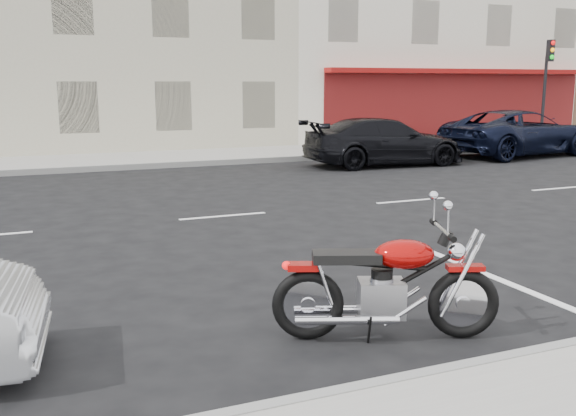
% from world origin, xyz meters
% --- Properties ---
extents(ground, '(120.00, 120.00, 0.00)m').
position_xyz_m(ground, '(0.00, 0.00, 0.00)').
color(ground, black).
rests_on(ground, ground).
extents(sidewalk_far, '(80.00, 3.40, 0.15)m').
position_xyz_m(sidewalk_far, '(-5.00, 8.70, 0.07)').
color(sidewalk_far, gray).
rests_on(sidewalk_far, ground).
extents(curb_far, '(80.00, 0.12, 0.16)m').
position_xyz_m(curb_far, '(-5.00, 7.00, 0.08)').
color(curb_far, gray).
rests_on(curb_far, ground).
extents(traffic_light, '(0.26, 0.30, 3.80)m').
position_xyz_m(traffic_light, '(13.50, 8.33, 2.56)').
color(traffic_light, black).
rests_on(traffic_light, sidewalk_far).
extents(fire_hydrant, '(0.20, 0.20, 0.72)m').
position_xyz_m(fire_hydrant, '(12.00, 8.50, 0.53)').
color(fire_hydrant, beige).
rests_on(fire_hydrant, sidewalk_far).
extents(motorcycle, '(2.02, 1.00, 1.07)m').
position_xyz_m(motorcycle, '(-1.54, -6.26, 0.49)').
color(motorcycle, black).
rests_on(motorcycle, ground).
extents(suv_far, '(5.67, 3.19, 1.50)m').
position_xyz_m(suv_far, '(9.83, 5.63, 0.75)').
color(suv_far, black).
rests_on(suv_far, ground).
extents(car_far, '(4.82, 2.18, 1.37)m').
position_xyz_m(car_far, '(4.45, 5.15, 0.69)').
color(car_far, black).
rests_on(car_far, ground).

